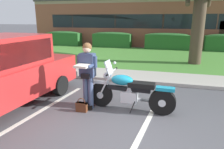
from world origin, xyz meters
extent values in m
plane|color=#4C4C51|center=(0.00, 0.00, 0.00)|extent=(140.00, 140.00, 0.00)
cube|color=#ADA89E|center=(0.00, 3.55, 0.06)|extent=(60.00, 0.20, 0.12)
cube|color=#ADA89E|center=(0.00, 4.40, 0.04)|extent=(60.00, 1.50, 0.08)
cube|color=#478433|center=(0.00, 8.91, 0.03)|extent=(60.00, 7.52, 0.06)
cube|color=silver|center=(-2.33, 0.20, 0.00)|extent=(0.59, 4.39, 0.01)
cube|color=silver|center=(0.33, 0.20, 0.00)|extent=(0.59, 4.39, 0.01)
cylinder|color=black|center=(-0.93, 1.21, 0.32)|extent=(0.64, 0.13, 0.64)
cylinder|color=silver|center=(-0.93, 1.21, 0.32)|extent=(0.18, 0.13, 0.18)
cylinder|color=black|center=(0.67, 1.13, 0.32)|extent=(0.65, 0.21, 0.64)
cylinder|color=silver|center=(0.67, 1.13, 0.32)|extent=(0.19, 0.21, 0.18)
cube|color=silver|center=(-0.93, 1.21, 0.67)|extent=(0.45, 0.16, 0.06)
cube|color=teal|center=(0.72, 1.13, 0.66)|extent=(0.45, 0.22, 0.08)
cylinder|color=silver|center=(-0.80, 1.12, 0.60)|extent=(0.31, 0.06, 0.58)
cylinder|color=silver|center=(-0.79, 1.28, 0.60)|extent=(0.31, 0.06, 0.58)
sphere|color=silver|center=(-0.76, 1.20, 0.86)|extent=(0.17, 0.17, 0.17)
cylinder|color=silver|center=(-0.62, 1.19, 0.98)|extent=(0.07, 0.72, 0.03)
cylinder|color=black|center=(-0.64, 0.83, 0.98)|extent=(0.05, 0.10, 0.04)
cylinder|color=black|center=(-0.60, 1.55, 0.98)|extent=(0.05, 0.10, 0.04)
sphere|color=silver|center=(-0.65, 0.90, 1.14)|extent=(0.08, 0.08, 0.08)
sphere|color=silver|center=(-0.62, 1.49, 1.14)|extent=(0.08, 0.08, 0.08)
cube|color=#B2BCC6|center=(-0.70, 1.20, 1.08)|extent=(0.16, 0.37, 0.35)
cube|color=black|center=(-0.18, 1.17, 0.56)|extent=(1.10, 0.15, 0.10)
ellipsoid|color=teal|center=(-0.35, 1.18, 0.78)|extent=(0.58, 0.35, 0.26)
cube|color=black|center=(0.15, 1.16, 0.70)|extent=(0.65, 0.31, 0.12)
cube|color=silver|center=(-0.15, 1.17, 0.36)|extent=(0.41, 0.26, 0.28)
cylinder|color=silver|center=(-0.19, 1.17, 0.52)|extent=(0.18, 0.13, 0.21)
cylinder|color=silver|center=(-0.12, 1.17, 0.52)|extent=(0.18, 0.13, 0.21)
cylinder|color=silver|center=(0.23, 1.29, 0.26)|extent=(0.60, 0.11, 0.08)
cylinder|color=silver|center=(0.42, 1.28, 0.26)|extent=(0.60, 0.11, 0.08)
cylinder|color=black|center=(-0.04, 1.00, 0.15)|extent=(0.13, 0.12, 0.30)
cube|color=black|center=(-1.13, 0.98, 0.05)|extent=(0.12, 0.24, 0.10)
cube|color=black|center=(-1.27, 0.98, 0.05)|extent=(0.12, 0.24, 0.10)
cylinder|color=#47567A|center=(-1.13, 1.00, 0.43)|extent=(0.14, 0.14, 0.86)
cylinder|color=#47567A|center=(-1.27, 1.00, 0.43)|extent=(0.14, 0.14, 0.86)
cube|color=navy|center=(-1.20, 1.00, 1.15)|extent=(0.38, 0.23, 0.58)
cube|color=navy|center=(-1.20, 1.00, 1.42)|extent=(0.30, 0.21, 0.06)
sphere|color=beige|center=(-1.20, 1.00, 1.56)|extent=(0.21, 0.21, 0.21)
sphere|color=brown|center=(-1.20, 1.02, 1.59)|extent=(0.23, 0.23, 0.23)
cube|color=black|center=(-1.20, 0.87, 0.90)|extent=(0.22, 0.10, 0.12)
cylinder|color=navy|center=(-1.04, 0.84, 1.17)|extent=(0.10, 0.34, 0.09)
cylinder|color=navy|center=(-1.36, 0.84, 1.17)|extent=(0.10, 0.34, 0.09)
cylinder|color=navy|center=(-0.98, 0.98, 1.25)|extent=(0.10, 0.10, 0.28)
cylinder|color=navy|center=(-1.42, 0.99, 1.25)|extent=(0.10, 0.10, 0.28)
cube|color=beige|center=(-1.20, 0.70, 1.19)|extent=(0.33, 0.33, 0.05)
cube|color=#562D19|center=(-1.28, 0.74, 0.12)|extent=(0.28, 0.12, 0.24)
cube|color=#562D19|center=(-1.28, 0.74, 0.22)|extent=(0.28, 0.13, 0.04)
torus|color=#562D19|center=(-1.28, 0.74, 0.26)|extent=(0.20, 0.02, 0.20)
cube|color=black|center=(-2.60, 0.10, 1.48)|extent=(0.26, 2.72, 0.55)
cube|color=black|center=(-3.33, 1.40, 1.44)|extent=(1.57, 0.36, 0.51)
cube|color=black|center=(-3.23, 2.70, 0.40)|extent=(1.90, 0.26, 0.20)
cylinder|color=black|center=(-4.19, 1.84, 0.30)|extent=(0.29, 0.62, 0.60)
cylinder|color=black|center=(-2.41, 1.70, 0.30)|extent=(0.29, 0.62, 0.60)
cylinder|color=#4C3D2D|center=(1.97, 7.47, 1.80)|extent=(0.60, 0.60, 3.59)
cube|color=#286028|center=(-8.04, 12.52, 0.55)|extent=(2.92, 0.90, 1.10)
ellipsoid|color=#286028|center=(-8.04, 12.52, 1.10)|extent=(2.78, 0.84, 0.28)
cube|color=#286028|center=(-3.80, 12.52, 0.55)|extent=(3.03, 0.90, 1.10)
ellipsoid|color=#286028|center=(-3.80, 12.52, 1.10)|extent=(2.88, 0.84, 0.28)
cube|color=#286028|center=(0.44, 12.52, 0.55)|extent=(3.19, 0.90, 1.10)
ellipsoid|color=#286028|center=(0.44, 12.52, 1.10)|extent=(3.03, 0.84, 0.28)
cube|color=#93513D|center=(0.05, 18.83, 1.87)|extent=(22.55, 10.91, 3.73)
cube|color=#998466|center=(0.05, 13.42, 3.61)|extent=(22.55, 0.10, 0.24)
cube|color=#4C4742|center=(0.05, 18.83, 3.83)|extent=(22.78, 11.02, 0.20)
cube|color=#1E282D|center=(0.05, 13.41, 2.05)|extent=(19.17, 0.06, 1.10)
cube|color=#93513D|center=(-7.62, 13.40, 2.05)|extent=(0.08, 0.04, 1.20)
cube|color=#93513D|center=(-3.78, 13.40, 2.05)|extent=(0.08, 0.04, 1.20)
cube|color=#93513D|center=(0.05, 13.40, 2.05)|extent=(0.08, 0.04, 1.20)
cube|color=#93513D|center=(3.89, 13.40, 2.05)|extent=(0.08, 0.04, 1.20)
camera|label=1|loc=(0.78, -3.75, 2.27)|focal=33.70mm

